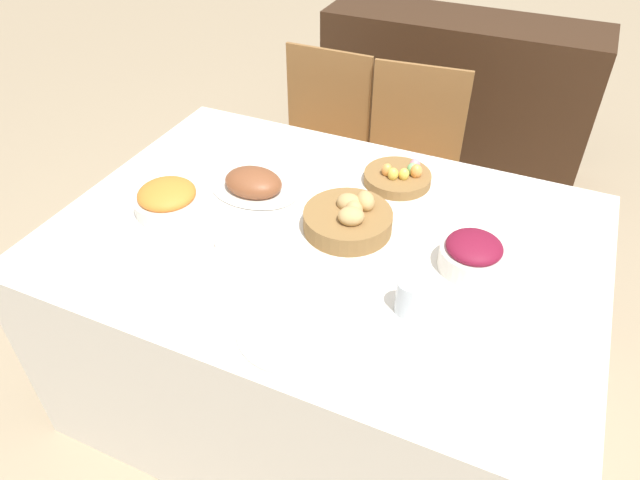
% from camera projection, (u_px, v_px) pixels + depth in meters
% --- Properties ---
extents(ground_plane, '(12.00, 12.00, 0.00)m').
position_uv_depth(ground_plane, '(324.00, 387.00, 2.19)').
color(ground_plane, tan).
extents(dining_table, '(1.61, 1.13, 0.76)m').
position_uv_depth(dining_table, '(324.00, 319.00, 1.95)').
color(dining_table, white).
rests_on(dining_table, ground).
extents(chair_far_center, '(0.46, 0.46, 0.89)m').
position_uv_depth(chair_far_center, '(408.00, 163.00, 2.54)').
color(chair_far_center, olive).
rests_on(chair_far_center, ground).
extents(chair_far_left, '(0.42, 0.42, 0.89)m').
position_uv_depth(chair_far_left, '(317.00, 143.00, 2.68)').
color(chair_far_left, olive).
rests_on(chair_far_left, ground).
extents(sideboard, '(1.46, 0.44, 0.86)m').
position_uv_depth(sideboard, '(454.00, 95.00, 3.22)').
color(sideboard, '#3D2616').
rests_on(sideboard, ground).
extents(bread_basket, '(0.27, 0.27, 0.11)m').
position_uv_depth(bread_basket, '(349.00, 218.00, 1.70)').
color(bread_basket, olive).
rests_on(bread_basket, dining_table).
extents(egg_basket, '(0.23, 0.23, 0.08)m').
position_uv_depth(egg_basket, '(399.00, 177.00, 1.91)').
color(egg_basket, olive).
rests_on(egg_basket, dining_table).
extents(ham_platter, '(0.30, 0.21, 0.09)m').
position_uv_depth(ham_platter, '(254.00, 184.00, 1.87)').
color(ham_platter, silver).
rests_on(ham_platter, dining_table).
extents(beet_salad_bowl, '(0.18, 0.18, 0.10)m').
position_uv_depth(beet_salad_bowl, '(473.00, 254.00, 1.56)').
color(beet_salad_bowl, silver).
rests_on(beet_salad_bowl, dining_table).
extents(carrot_bowl, '(0.21, 0.21, 0.10)m').
position_uv_depth(carrot_bowl, '(168.00, 199.00, 1.77)').
color(carrot_bowl, silver).
rests_on(carrot_bowl, dining_table).
extents(dinner_plate, '(0.27, 0.27, 0.01)m').
position_uv_depth(dinner_plate, '(291.00, 331.00, 1.40)').
color(dinner_plate, silver).
rests_on(dinner_plate, dining_table).
extents(fork, '(0.02, 0.16, 0.00)m').
position_uv_depth(fork, '(235.00, 312.00, 1.45)').
color(fork, silver).
rests_on(fork, dining_table).
extents(knife, '(0.02, 0.16, 0.00)m').
position_uv_depth(knife, '(351.00, 352.00, 1.35)').
color(knife, silver).
rests_on(knife, dining_table).
extents(spoon, '(0.02, 0.16, 0.00)m').
position_uv_depth(spoon, '(363.00, 356.00, 1.34)').
color(spoon, silver).
rests_on(spoon, dining_table).
extents(drinking_cup, '(0.07, 0.07, 0.10)m').
position_uv_depth(drinking_cup, '(409.00, 297.00, 1.43)').
color(drinking_cup, silver).
rests_on(drinking_cup, dining_table).
extents(butter_dish, '(0.10, 0.06, 0.03)m').
position_uv_depth(butter_dish, '(236.00, 242.00, 1.65)').
color(butter_dish, silver).
rests_on(butter_dish, dining_table).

